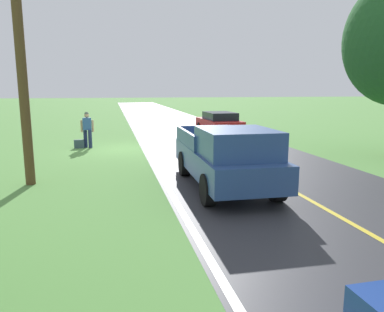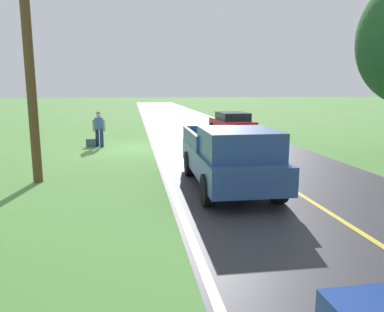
% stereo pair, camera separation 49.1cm
% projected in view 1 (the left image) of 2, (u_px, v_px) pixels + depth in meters
% --- Properties ---
extents(ground_plane, '(200.00, 200.00, 0.00)m').
position_uv_depth(ground_plane, '(123.00, 149.00, 17.66)').
color(ground_plane, '#568E42').
extents(road_surface, '(7.19, 120.00, 0.00)m').
position_uv_depth(road_surface, '(213.00, 146.00, 18.59)').
color(road_surface, '#333338').
rests_on(road_surface, ground).
extents(lane_edge_line, '(0.16, 117.60, 0.00)m').
position_uv_depth(lane_edge_line, '(145.00, 148.00, 17.87)').
color(lane_edge_line, silver).
rests_on(lane_edge_line, ground).
extents(lane_centre_line, '(0.14, 117.60, 0.00)m').
position_uv_depth(lane_centre_line, '(213.00, 146.00, 18.59)').
color(lane_centre_line, gold).
rests_on(lane_centre_line, ground).
extents(hitchhiker_walking, '(0.62, 0.51, 1.75)m').
position_uv_depth(hitchhiker_walking, '(87.00, 128.00, 17.92)').
color(hitchhiker_walking, navy).
rests_on(hitchhiker_walking, ground).
extents(suitcase_carried, '(0.47, 0.22, 0.41)m').
position_uv_depth(suitcase_carried, '(79.00, 144.00, 17.87)').
color(suitcase_carried, '#384C56').
rests_on(suitcase_carried, ground).
extents(pickup_truck_passing, '(2.17, 5.43, 1.82)m').
position_uv_depth(pickup_truck_passing, '(227.00, 156.00, 10.52)').
color(pickup_truck_passing, '#2D4C84').
rests_on(pickup_truck_passing, ground).
extents(sedan_near_oncoming, '(2.02, 4.45, 1.41)m').
position_uv_depth(sedan_near_oncoming, '(219.00, 123.00, 23.05)').
color(sedan_near_oncoming, red).
rests_on(sedan_near_oncoming, ground).
extents(utility_pole_roadside, '(0.28, 0.28, 7.08)m').
position_uv_depth(utility_pole_roadside, '(21.00, 64.00, 10.53)').
color(utility_pole_roadside, brown).
rests_on(utility_pole_roadside, ground).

